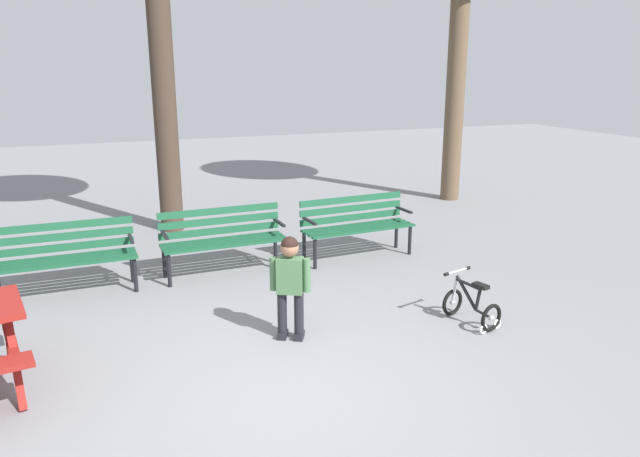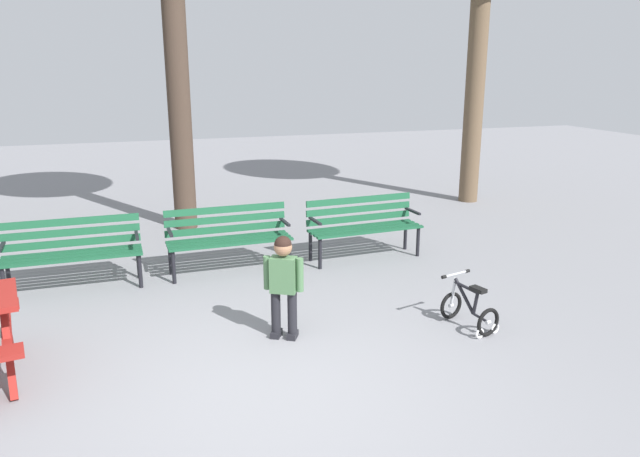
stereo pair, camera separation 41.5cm
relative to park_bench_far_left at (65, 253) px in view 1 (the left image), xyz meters
The scene contains 6 objects.
ground 3.57m from the park_bench_far_left, 62.89° to the right, with size 36.00×36.00×0.00m, color gray.
park_bench_far_left is the anchor object (origin of this frame).
park_bench_left 1.90m from the park_bench_far_left, ahead, with size 1.61×0.50×0.85m.
park_bench_right 3.80m from the park_bench_far_left, ahead, with size 1.63×0.55×0.85m.
child_standing 2.98m from the park_bench_far_left, 46.01° to the right, with size 0.36×0.27×1.06m.
kids_bicycle 4.70m from the park_bench_far_left, 32.42° to the right, with size 0.48×0.62×0.54m.
Camera 1 is at (-1.34, -4.27, 2.66)m, focal length 33.95 mm.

